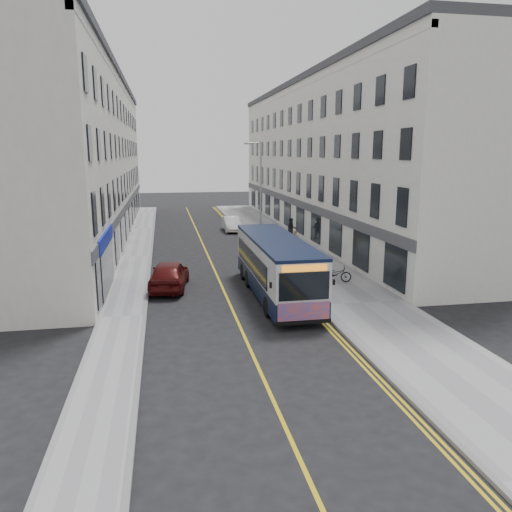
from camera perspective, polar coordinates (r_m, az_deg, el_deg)
name	(u,v)px	position (r m, az deg, el deg)	size (l,w,h in m)	color
ground	(230,304)	(24.27, -2.99, -5.55)	(140.00, 140.00, 0.00)	black
pavement_east	(292,251)	(36.88, 4.18, 0.55)	(4.50, 64.00, 0.12)	gray
pavement_west	(136,257)	(35.76, -13.54, -0.11)	(2.00, 64.00, 0.12)	gray
kerb_east	(263,252)	(36.38, 0.75, 0.43)	(0.18, 64.00, 0.13)	slate
kerb_west	(151,256)	(35.72, -11.94, -0.04)	(0.18, 64.00, 0.13)	slate
road_centre_line	(208,255)	(35.84, -5.53, 0.10)	(0.12, 64.00, 0.01)	gold
road_dbl_yellow_inner	(256,253)	(36.31, 0.06, 0.31)	(0.10, 64.00, 0.01)	gold
road_dbl_yellow_outer	(259,253)	(36.35, 0.36, 0.32)	(0.10, 64.00, 0.01)	gold
terrace_east	(325,160)	(46.31, 7.84, 10.77)	(6.00, 46.00, 13.00)	white
terrace_west	(88,161)	(44.40, -18.62, 10.24)	(6.00, 46.00, 13.00)	silver
streetlamp	(260,191)	(37.77, 0.43, 7.46)	(1.32, 0.18, 8.00)	#9B9EA3
city_bus	(276,265)	(25.17, 2.29, -1.04)	(2.42, 10.33, 3.00)	black
bicycle	(336,274)	(28.15, 9.09, -2.03)	(0.61, 1.74, 0.91)	black
pedestrian_near	(295,242)	(35.78, 4.50, 1.60)	(0.58, 0.38, 1.60)	#997545
pedestrian_far	(292,229)	(41.17, 4.09, 3.09)	(0.88, 0.69, 1.82)	#212227
car_white	(232,224)	(46.62, -2.80, 3.68)	(1.42, 4.08, 1.34)	white
car_maroon	(169,275)	(27.17, -9.90, -2.11)	(1.85, 4.60, 1.57)	#4D0D0C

